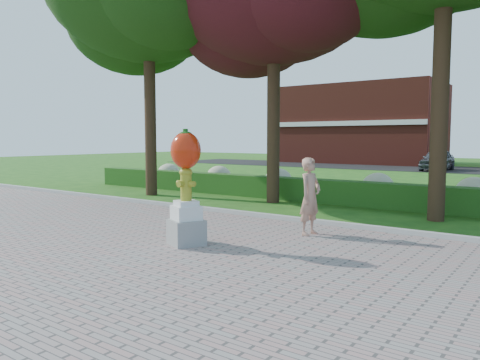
# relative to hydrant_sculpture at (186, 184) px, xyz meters

# --- Properties ---
(ground) EXTENTS (100.00, 100.00, 0.00)m
(ground) POSITION_rel_hydrant_sculpture_xyz_m (-0.10, 0.72, -1.30)
(ground) COLOR #1E5314
(ground) RESTS_ON ground
(walkway) EXTENTS (40.00, 14.00, 0.04)m
(walkway) POSITION_rel_hydrant_sculpture_xyz_m (-0.10, -3.28, -1.28)
(walkway) COLOR gray
(walkway) RESTS_ON ground
(curb) EXTENTS (40.00, 0.18, 0.15)m
(curb) POSITION_rel_hydrant_sculpture_xyz_m (-0.10, 3.72, -1.22)
(curb) COLOR #ADADA5
(curb) RESTS_ON ground
(lawn_hedge) EXTENTS (24.00, 0.70, 0.80)m
(lawn_hedge) POSITION_rel_hydrant_sculpture_xyz_m (-0.10, 7.72, -0.90)
(lawn_hedge) COLOR #1C3E11
(lawn_hedge) RESTS_ON ground
(hydrangea_row) EXTENTS (20.10, 1.10, 0.99)m
(hydrangea_row) POSITION_rel_hydrant_sculpture_xyz_m (0.47, 8.72, -0.75)
(hydrangea_row) COLOR #BBBC8F
(hydrangea_row) RESTS_ON ground
(street) EXTENTS (50.00, 8.00, 0.02)m
(street) POSITION_rel_hydrant_sculpture_xyz_m (-0.10, 28.72, -1.29)
(street) COLOR black
(street) RESTS_ON ground
(building_left) EXTENTS (14.00, 8.00, 7.00)m
(building_left) POSITION_rel_hydrant_sculpture_xyz_m (-10.10, 34.72, 2.20)
(building_left) COLOR maroon
(building_left) RESTS_ON ground
(hydrant_sculpture) EXTENTS (0.85, 0.85, 2.37)m
(hydrant_sculpture) POSITION_rel_hydrant_sculpture_xyz_m (0.00, 0.00, 0.00)
(hydrant_sculpture) COLOR gray
(hydrant_sculpture) RESTS_ON walkway
(woman) EXTENTS (0.48, 0.67, 1.75)m
(woman) POSITION_rel_hydrant_sculpture_xyz_m (1.59, 2.38, -0.38)
(woman) COLOR tan
(woman) RESTS_ON walkway
(parked_car) EXTENTS (1.77, 4.29, 1.45)m
(parked_car) POSITION_rel_hydrant_sculpture_xyz_m (-1.46, 27.11, -0.55)
(parked_car) COLOR #414349
(parked_car) RESTS_ON street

